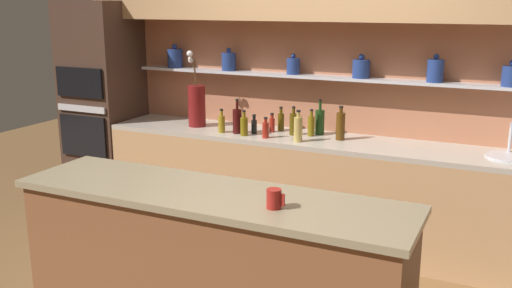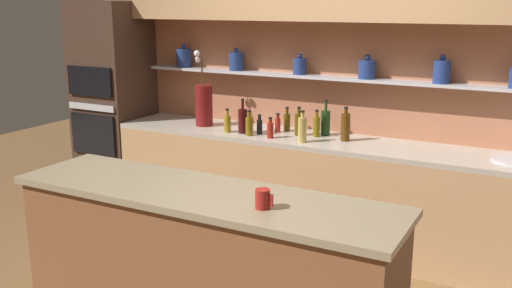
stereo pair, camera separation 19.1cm
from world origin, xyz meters
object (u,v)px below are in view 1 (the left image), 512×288
(bottle_sauce_11, at_px, (272,124))
(oven_tower, at_px, (104,106))
(flower_vase, at_px, (197,104))
(bottle_oil_0, at_px, (222,123))
(bottle_sauce_3, at_px, (254,126))
(bottle_sauce_5, at_px, (266,129))
(bottle_oil_8, at_px, (293,124))
(sink_fixture, at_px, (508,155))
(bottle_wine_7, at_px, (320,122))
(bottle_oil_10, at_px, (311,125))
(bottle_oil_2, at_px, (281,121))
(bottle_spirit_9, at_px, (340,126))
(bottle_oil_4, at_px, (244,126))
(coffee_mug, at_px, (274,199))
(bottle_spirit_1, at_px, (298,129))
(bottle_wine_6, at_px, (237,121))

(bottle_sauce_11, bearing_deg, oven_tower, -178.13)
(flower_vase, relative_size, bottle_oil_0, 3.30)
(flower_vase, relative_size, bottle_sauce_3, 4.10)
(oven_tower, xyz_separation_m, bottle_sauce_5, (1.86, -0.17, -0.03))
(bottle_oil_0, bearing_deg, bottle_oil_8, 16.71)
(sink_fixture, xyz_separation_m, bottle_wine_7, (-1.51, 0.15, 0.09))
(bottle_oil_8, xyz_separation_m, bottle_oil_10, (0.15, 0.03, -0.01))
(oven_tower, xyz_separation_m, bottle_oil_2, (1.86, 0.15, -0.02))
(sink_fixture, bearing_deg, bottle_spirit_9, 179.04)
(bottle_oil_2, bearing_deg, bottle_spirit_9, -11.58)
(bottle_oil_2, distance_m, bottle_sauce_11, 0.10)
(bottle_sauce_11, bearing_deg, bottle_oil_4, -125.80)
(bottle_wine_7, relative_size, bottle_sauce_11, 1.79)
(bottle_wine_7, height_order, coffee_mug, bottle_wine_7)
(coffee_mug, bearing_deg, bottle_spirit_9, 97.39)
(bottle_oil_8, height_order, bottle_sauce_11, bottle_oil_8)
(bottle_oil_0, distance_m, bottle_sauce_11, 0.44)
(bottle_spirit_1, bearing_deg, coffee_mug, -72.66)
(bottle_oil_0, xyz_separation_m, bottle_wine_7, (0.80, 0.30, 0.03))
(bottle_sauce_3, bearing_deg, flower_vase, 174.81)
(bottle_oil_2, height_order, bottle_wine_7, bottle_wine_7)
(bottle_spirit_1, xyz_separation_m, coffee_mug, (0.55, -1.76, 0.04))
(bottle_spirit_1, distance_m, coffee_mug, 1.84)
(bottle_wine_6, distance_m, coffee_mug, 2.15)
(oven_tower, relative_size, bottle_oil_10, 8.86)
(bottle_wine_6, xyz_separation_m, bottle_oil_8, (0.47, 0.15, -0.01))
(bottle_oil_0, relative_size, bottle_spirit_9, 0.74)
(flower_vase, xyz_separation_m, coffee_mug, (1.61, -1.93, -0.05))
(bottle_wine_6, relative_size, bottle_sauce_11, 1.79)
(bottle_sauce_3, relative_size, bottle_oil_8, 0.68)
(sink_fixture, distance_m, bottle_wine_6, 2.18)
(bottle_sauce_3, bearing_deg, coffee_mug, -61.84)
(sink_fixture, height_order, bottle_spirit_9, bottle_spirit_9)
(bottle_sauce_3, xyz_separation_m, bottle_sauce_5, (0.16, -0.11, 0.00))
(bottle_oil_0, height_order, bottle_sauce_5, bottle_oil_0)
(bottle_wine_7, bearing_deg, coffee_mug, -77.12)
(oven_tower, height_order, bottle_oil_10, oven_tower)
(bottle_spirit_1, height_order, coffee_mug, bottle_spirit_1)
(bottle_oil_8, distance_m, bottle_sauce_11, 0.21)
(bottle_spirit_9, bearing_deg, bottle_sauce_5, -160.90)
(bottle_oil_10, bearing_deg, bottle_spirit_9, -6.55)
(oven_tower, bearing_deg, bottle_oil_0, -5.85)
(sink_fixture, xyz_separation_m, bottle_sauce_5, (-1.87, -0.18, 0.05))
(flower_vase, height_order, coffee_mug, flower_vase)
(bottle_spirit_1, height_order, bottle_sauce_5, bottle_spirit_1)
(bottle_oil_0, bearing_deg, bottle_wine_6, 13.84)
(oven_tower, relative_size, bottle_oil_4, 9.33)
(sink_fixture, distance_m, bottle_oil_4, 2.09)
(bottle_wine_6, xyz_separation_m, bottle_oil_10, (0.62, 0.18, -0.02))
(bottle_spirit_9, relative_size, bottle_oil_10, 1.23)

